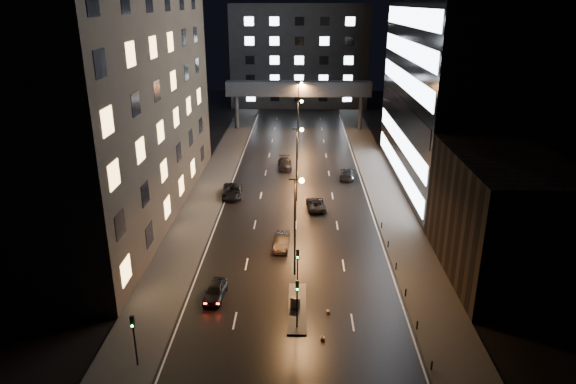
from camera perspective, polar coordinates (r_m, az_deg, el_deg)
name	(u,v)px	position (r m, az deg, el deg)	size (l,w,h in m)	color
ground	(297,173)	(81.03, 1.03, 2.11)	(160.00, 160.00, 0.00)	black
sidewalk_left	(213,183)	(77.37, -8.30, 1.04)	(5.00, 110.00, 0.15)	#383533
sidewalk_right	(381,184)	(77.22, 10.32, 0.88)	(5.00, 110.00, 0.15)	#383533
building_left	(104,52)	(65.32, -19.81, 14.46)	(15.00, 48.00, 40.00)	#2D2319
building_right_low	(502,217)	(53.58, 22.73, -2.58)	(10.00, 18.00, 12.00)	black
building_right_glass	(484,25)	(76.99, 20.96, 16.95)	(20.00, 36.00, 45.00)	black
building_far	(299,55)	(135.53, 1.27, 14.95)	(34.00, 14.00, 25.00)	#333335
skybridge	(299,89)	(108.28, 1.19, 11.33)	(30.00, 3.00, 10.00)	#333335
median_island	(297,308)	(46.49, 1.03, -12.72)	(1.60, 8.00, 0.15)	#383533
traffic_signal_near	(298,264)	(47.09, 1.08, -7.98)	(0.28, 0.34, 4.40)	black
traffic_signal_far	(297,296)	(42.33, 1.02, -11.53)	(0.28, 0.34, 4.40)	black
traffic_signal_corner	(134,333)	(40.09, -16.77, -14.81)	(0.28, 0.34, 4.40)	black
bollard_row	(401,279)	(51.07, 12.41, -9.47)	(0.12, 25.12, 0.90)	black
streetlight_near	(297,214)	(48.77, 0.97, -2.49)	(1.45, 0.50, 10.15)	black
streetlight_mid_a	(298,155)	(67.64, 1.12, 4.13)	(1.45, 0.50, 10.15)	black
streetlight_mid_b	(299,122)	(87.01, 1.21, 7.83)	(1.45, 0.50, 10.15)	black
streetlight_far	(299,100)	(106.62, 1.26, 10.18)	(1.45, 0.50, 10.15)	black
car_away_a	(215,291)	(48.07, -8.08, -10.83)	(1.70, 4.23, 1.44)	black
car_away_b	(282,241)	(56.55, -0.70, -5.52)	(1.58, 4.54, 1.50)	black
car_away_c	(232,191)	(71.46, -6.23, 0.09)	(2.62, 5.69, 1.58)	black
car_away_d	(285,163)	(83.38, -0.35, 3.19)	(2.14, 5.25, 1.52)	black
car_toward_a	(316,204)	(67.01, 3.13, -1.32)	(2.28, 4.95, 1.38)	black
car_toward_b	(347,173)	(79.14, 6.59, 2.09)	(2.10, 5.17, 1.50)	black
utility_cabinet	(295,303)	(45.86, 0.81, -12.26)	(0.74, 0.45, 1.17)	#434446
cone_a	(323,338)	(42.67, 3.87, -15.88)	(0.41, 0.41, 0.53)	#FF560D
cone_b	(328,311)	(45.85, 4.49, -13.06)	(0.34, 0.34, 0.49)	#F7560D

